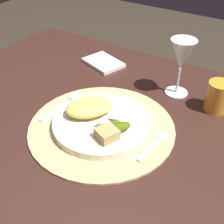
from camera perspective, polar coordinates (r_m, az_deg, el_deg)
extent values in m
cube|color=#381E18|center=(0.81, -2.01, -1.92)|extent=(1.14, 0.85, 0.02)
cylinder|color=#381B18|center=(1.49, -9.95, 1.11)|extent=(0.07, 0.07, 0.68)
cylinder|color=tan|center=(0.77, -1.99, -2.90)|extent=(0.38, 0.38, 0.01)
cylinder|color=silver|center=(0.76, -2.01, -2.16)|extent=(0.25, 0.25, 0.02)
ellipsoid|color=#ECCE5E|center=(0.77, -4.41, 0.86)|extent=(0.14, 0.15, 0.04)
ellipsoid|color=#305B35|center=(0.72, -0.51, -3.07)|extent=(0.06, 0.07, 0.02)
ellipsoid|color=#4B5D0F|center=(0.72, 1.32, -2.97)|extent=(0.06, 0.07, 0.02)
ellipsoid|color=#4F6212|center=(0.73, 0.20, -2.40)|extent=(0.04, 0.04, 0.01)
ellipsoid|color=#4C762E|center=(0.72, -0.69, -2.74)|extent=(0.05, 0.04, 0.02)
cube|color=beige|center=(0.74, 0.21, -0.74)|extent=(0.03, 0.03, 0.01)
cube|color=beige|center=(0.71, -1.45, -1.70)|extent=(0.03, 0.02, 0.01)
cube|color=tan|center=(0.70, -0.97, -4.25)|extent=(0.06, 0.06, 0.03)
cube|color=silver|center=(0.83, -11.24, 0.07)|extent=(0.01, 0.10, 0.00)
cube|color=silver|center=(0.89, -7.45, 3.30)|extent=(0.00, 0.05, 0.00)
cube|color=silver|center=(0.89, -7.25, 3.22)|extent=(0.00, 0.05, 0.00)
cube|color=silver|center=(0.88, -7.04, 3.14)|extent=(0.00, 0.05, 0.00)
cube|color=silver|center=(0.88, -6.84, 3.07)|extent=(0.00, 0.05, 0.00)
cube|color=silver|center=(0.71, 7.09, -7.22)|extent=(0.02, 0.09, 0.00)
ellipsoid|color=silver|center=(0.75, 9.61, -4.66)|extent=(0.02, 0.04, 0.01)
cube|color=white|center=(1.06, -1.70, 9.51)|extent=(0.16, 0.13, 0.01)
cylinder|color=silver|center=(0.93, 12.28, 3.74)|extent=(0.07, 0.07, 0.00)
cylinder|color=silver|center=(0.90, 12.63, 5.99)|extent=(0.01, 0.01, 0.08)
cone|color=silver|center=(0.87, 13.38, 10.76)|extent=(0.07, 0.07, 0.09)
cylinder|color=orange|center=(0.86, 19.74, 2.80)|extent=(0.06, 0.06, 0.09)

